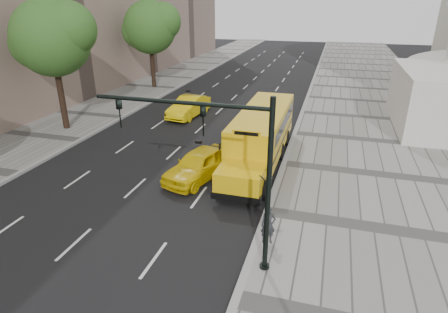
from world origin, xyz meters
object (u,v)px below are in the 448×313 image
(pedestrian, at_px, (268,225))
(tree_c, at_px, (151,27))
(tree_b, at_px, (52,37))
(taxi_near, at_px, (199,164))
(traffic_signal, at_px, (227,163))
(taxi_far, at_px, (189,107))
(school_bus, at_px, (262,132))

(pedestrian, bearing_deg, tree_c, 103.24)
(tree_b, xyz_separation_m, taxi_near, (12.20, -4.93, -5.81))
(tree_b, bearing_deg, taxi_near, -22.03)
(tree_c, bearing_deg, taxi_near, -58.13)
(tree_c, xyz_separation_m, taxi_near, (12.19, -19.62, -5.55))
(taxi_near, bearing_deg, tree_c, 139.05)
(tree_c, relative_size, traffic_signal, 1.41)
(tree_b, distance_m, pedestrian, 20.32)
(tree_c, relative_size, taxi_near, 1.89)
(tree_c, height_order, taxi_near, tree_c)
(taxi_near, bearing_deg, tree_b, 175.16)
(tree_c, height_order, taxi_far, tree_c)
(tree_b, xyz_separation_m, tree_c, (0.00, 14.68, -0.26))
(school_bus, bearing_deg, taxi_near, -127.29)
(traffic_signal, bearing_deg, tree_c, 120.86)
(school_bus, height_order, taxi_near, school_bus)
(taxi_near, bearing_deg, traffic_signal, -45.13)
(tree_c, relative_size, taxi_far, 1.80)
(tree_c, height_order, traffic_signal, tree_c)
(tree_c, bearing_deg, pedestrian, -55.58)
(pedestrian, bearing_deg, tree_b, 128.42)
(taxi_near, distance_m, traffic_signal, 8.01)
(tree_b, relative_size, taxi_far, 1.84)
(tree_b, bearing_deg, pedestrian, -30.41)
(tree_c, bearing_deg, traffic_signal, -59.14)
(taxi_far, bearing_deg, pedestrian, -52.24)
(tree_b, bearing_deg, traffic_signal, -36.19)
(tree_c, xyz_separation_m, taxi_far, (7.44, -8.92, -5.54))
(tree_b, height_order, taxi_far, tree_b)
(taxi_near, height_order, traffic_signal, traffic_signal)
(taxi_far, bearing_deg, tree_c, 136.62)
(traffic_signal, bearing_deg, tree_b, 143.81)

